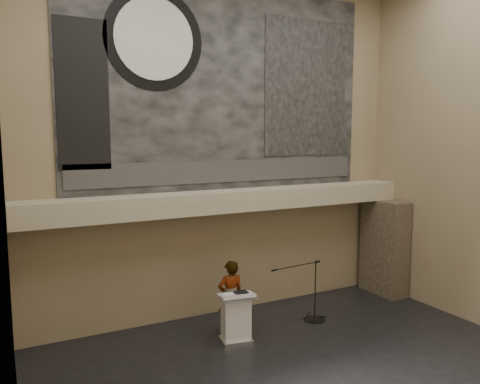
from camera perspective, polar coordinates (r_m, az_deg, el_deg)
floor at (r=9.50m, az=9.62°, el=-21.75°), size 10.00×10.00×0.00m
wall_back at (r=11.77m, az=-1.80°, el=5.50°), size 10.00×0.02×8.50m
wall_left at (r=6.61m, az=-26.68°, el=3.64°), size 0.02×8.00×8.50m
soffit at (r=11.52m, az=-0.92°, el=-1.02°), size 10.00×0.80×0.50m
sprinkler_left at (r=10.90m, az=-8.35°, el=-3.04°), size 0.04×0.04×0.06m
sprinkler_right at (r=12.47m, az=7.03°, el=-1.76°), size 0.04×0.04×0.06m
banner at (r=11.79m, az=-1.77°, el=12.56°), size 8.00×0.05×5.00m
banner_text_strip at (r=11.74m, az=-1.64°, el=2.56°), size 7.76×0.02×0.55m
banner_clock_rim at (r=11.25m, az=-10.41°, el=17.88°), size 2.30×0.02×2.30m
banner_clock_face at (r=11.23m, az=-10.38°, el=17.90°), size 1.84×0.02×1.84m
banner_building_print at (r=12.99m, az=8.13°, el=12.42°), size 2.60×0.02×3.60m
banner_brick_print at (r=10.70m, az=-18.62°, el=11.16°), size 1.10×0.02×3.20m
stone_pier at (r=14.15m, az=17.16°, el=-6.42°), size 0.60×1.40×2.70m
lectern at (r=10.66m, az=-0.49°, el=-15.06°), size 0.83×0.64×1.14m
binder at (r=10.48m, az=0.13°, el=-12.14°), size 0.29×0.24×0.04m
papers at (r=10.38m, az=-1.29°, el=-12.44°), size 0.25×0.31×0.00m
speaker_person at (r=11.01m, az=-1.17°, el=-12.66°), size 0.64×0.43×1.71m
mic_stand at (r=12.02m, az=8.91°, el=-14.14°), size 1.60×0.52×1.51m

